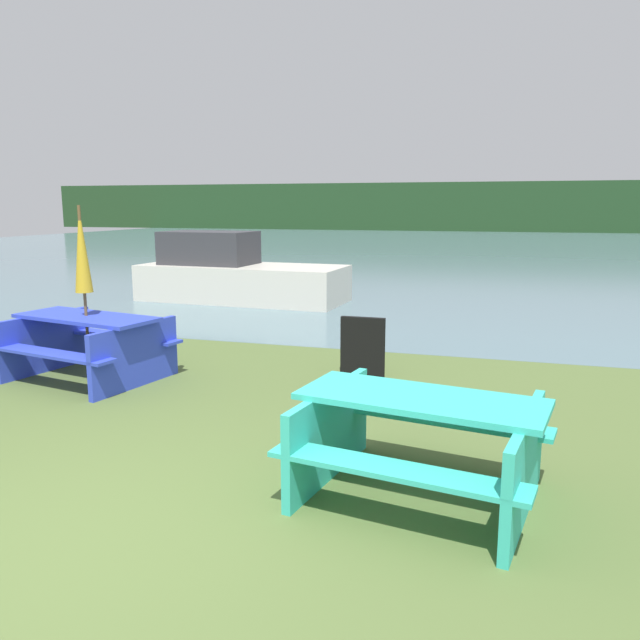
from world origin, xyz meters
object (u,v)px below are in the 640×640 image
object	(u,v)px
picnic_table_teal	(420,437)
signboard	(363,347)
umbrella_gold	(82,252)
picnic_table_blue	(88,341)
boat	(235,275)

from	to	relation	value
picnic_table_teal	signboard	bearing A→B (deg)	110.04
umbrella_gold	picnic_table_teal	bearing A→B (deg)	-25.03
picnic_table_blue	signboard	xyz separation A→B (m)	(3.20, 1.05, -0.10)
boat	signboard	distance (m)	6.82
umbrella_gold	signboard	distance (m)	3.57
picnic_table_teal	umbrella_gold	world-z (taller)	umbrella_gold
umbrella_gold	boat	bearing A→B (deg)	98.36
picnic_table_teal	signboard	xyz separation A→B (m)	(-1.12, 3.07, -0.08)
picnic_table_teal	picnic_table_blue	distance (m)	4.77
picnic_table_blue	boat	distance (m)	6.53
picnic_table_teal	picnic_table_blue	bearing A→B (deg)	154.97
signboard	picnic_table_teal	bearing A→B (deg)	-69.96
boat	signboard	xyz separation A→B (m)	(4.15, -5.41, -0.19)
picnic_table_teal	signboard	world-z (taller)	picnic_table_teal
signboard	boat	bearing A→B (deg)	127.50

